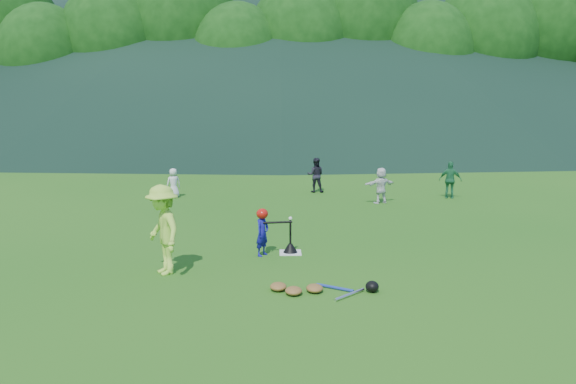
% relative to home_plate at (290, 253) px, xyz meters
% --- Properties ---
extents(ground, '(120.00, 120.00, 0.00)m').
position_rel_home_plate_xyz_m(ground, '(0.00, 0.00, -0.01)').
color(ground, '#215C15').
rests_on(ground, ground).
extents(home_plate, '(0.45, 0.45, 0.02)m').
position_rel_home_plate_xyz_m(home_plate, '(0.00, 0.00, 0.00)').
color(home_plate, silver).
rests_on(home_plate, ground).
extents(baseball, '(0.08, 0.08, 0.08)m').
position_rel_home_plate_xyz_m(baseball, '(0.00, 0.00, 0.73)').
color(baseball, white).
rests_on(baseball, batting_tee).
extents(batter_child, '(0.38, 0.42, 0.95)m').
position_rel_home_plate_xyz_m(batter_child, '(-0.58, -0.18, 0.47)').
color(batter_child, navy).
rests_on(batter_child, ground).
extents(adult_coach, '(1.07, 1.22, 1.64)m').
position_rel_home_plate_xyz_m(adult_coach, '(-2.35, -1.38, 0.81)').
color(adult_coach, '#A9E142').
rests_on(adult_coach, ground).
extents(fielder_a, '(0.57, 0.51, 0.98)m').
position_rel_home_plate_xyz_m(fielder_a, '(-3.71, 7.15, 0.48)').
color(fielder_a, silver).
rests_on(fielder_a, ground).
extents(fielder_b, '(0.63, 0.52, 1.22)m').
position_rel_home_plate_xyz_m(fielder_b, '(1.08, 8.20, 0.60)').
color(fielder_b, black).
rests_on(fielder_b, ground).
extents(fielder_c, '(0.77, 0.53, 1.22)m').
position_rel_home_plate_xyz_m(fielder_c, '(5.43, 6.81, 0.60)').
color(fielder_c, '#217040').
rests_on(fielder_c, ground).
extents(fielder_d, '(1.09, 0.70, 1.12)m').
position_rel_home_plate_xyz_m(fielder_d, '(2.98, 5.94, 0.55)').
color(fielder_d, silver).
rests_on(fielder_d, ground).
extents(batting_tee, '(0.30, 0.30, 0.68)m').
position_rel_home_plate_xyz_m(batting_tee, '(0.00, 0.00, 0.12)').
color(batting_tee, black).
rests_on(batting_tee, home_plate).
extents(batter_gear, '(0.73, 0.26, 0.31)m').
position_rel_home_plate_xyz_m(batter_gear, '(-0.55, -0.18, 0.85)').
color(batter_gear, '#B4130C').
rests_on(batter_gear, ground).
extents(equipment_pile, '(1.80, 0.82, 0.19)m').
position_rel_home_plate_xyz_m(equipment_pile, '(0.34, -2.48, 0.06)').
color(equipment_pile, olive).
rests_on(equipment_pile, ground).
extents(outfield_fence, '(70.07, 0.08, 1.33)m').
position_rel_home_plate_xyz_m(outfield_fence, '(0.00, 28.00, 0.69)').
color(outfield_fence, gray).
rests_on(outfield_fence, ground).
extents(tree_line, '(70.04, 11.40, 14.82)m').
position_rel_home_plate_xyz_m(tree_line, '(0.20, 33.83, 8.20)').
color(tree_line, '#382314').
rests_on(tree_line, ground).
extents(distant_hills, '(155.00, 140.00, 32.00)m').
position_rel_home_plate_xyz_m(distant_hills, '(-7.63, 81.81, 14.97)').
color(distant_hills, black).
rests_on(distant_hills, ground).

